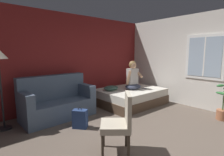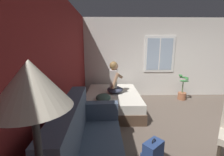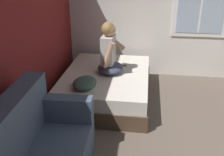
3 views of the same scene
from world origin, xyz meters
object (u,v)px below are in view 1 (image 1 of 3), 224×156
object	(u,v)px
side_chair	(120,121)
cell_phone	(144,88)
backpack	(80,119)
potted_plant	(223,108)
throw_pillow	(111,88)
couch	(57,102)
person_seated	(133,78)
bed	(130,96)

from	to	relation	value
side_chair	cell_phone	distance (m)	2.92
backpack	cell_phone	size ratio (longest dim) A/B	3.18
potted_plant	side_chair	bearing A→B (deg)	168.54
throw_pillow	potted_plant	bearing A→B (deg)	-63.07
couch	throw_pillow	world-z (taller)	couch
throw_pillow	potted_plant	size ratio (longest dim) A/B	0.56
person_seated	throw_pillow	size ratio (longest dim) A/B	1.82
couch	throw_pillow	distance (m)	1.64
side_chair	backpack	distance (m)	1.29
side_chair	person_seated	xyz separation A→B (m)	(2.16, 1.73, 0.30)
couch	person_seated	bearing A→B (deg)	-10.90
person_seated	backpack	size ratio (longest dim) A/B	1.91
person_seated	potted_plant	world-z (taller)	person_seated
potted_plant	bed	bearing A→B (deg)	107.08
couch	side_chair	xyz separation A→B (m)	(0.11, -2.17, 0.14)
backpack	throw_pillow	size ratio (longest dim) A/B	0.95
side_chair	potted_plant	size ratio (longest dim) A/B	1.15
bed	side_chair	world-z (taller)	side_chair
bed	couch	size ratio (longest dim) A/B	1.15
bed	cell_phone	world-z (taller)	cell_phone
couch	side_chair	bearing A→B (deg)	-87.12
backpack	potted_plant	size ratio (longest dim) A/B	0.54
throw_pillow	couch	bearing A→B (deg)	174.83
cell_phone	potted_plant	bearing A→B (deg)	93.40
person_seated	potted_plant	size ratio (longest dim) A/B	1.03
side_chair	person_seated	world-z (taller)	person_seated
person_seated	cell_phone	size ratio (longest dim) A/B	6.08
bed	person_seated	distance (m)	0.60
side_chair	person_seated	size ratio (longest dim) A/B	1.12
couch	cell_phone	xyz separation A→B (m)	(2.60, -0.64, 0.09)
backpack	throw_pillow	xyz separation A→B (m)	(1.52, 0.77, 0.36)
backpack	cell_phone	xyz separation A→B (m)	(2.48, 0.29, 0.29)
side_chair	potted_plant	bearing A→B (deg)	-11.46
throw_pillow	side_chair	bearing A→B (deg)	-127.00
bed	throw_pillow	bearing A→B (deg)	158.05
side_chair	backpack	bearing A→B (deg)	89.86
bed	cell_phone	distance (m)	0.51
side_chair	backpack	xyz separation A→B (m)	(0.00, 1.24, -0.34)
backpack	potted_plant	distance (m)	3.37
side_chair	backpack	world-z (taller)	side_chair
person_seated	cell_phone	bearing A→B (deg)	-31.10
throw_pillow	bed	bearing A→B (deg)	-21.95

